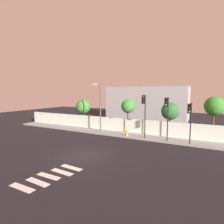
% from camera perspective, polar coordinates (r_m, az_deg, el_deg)
% --- Properties ---
extents(ground_plane, '(80.00, 80.00, 0.00)m').
position_cam_1_polar(ground_plane, '(15.71, -9.23, -13.77)').
color(ground_plane, black).
extents(sidewalk, '(36.00, 2.40, 0.15)m').
position_cam_1_polar(sidewalk, '(22.49, 3.52, -7.33)').
color(sidewalk, gray).
rests_on(sidewalk, ground).
extents(perimeter_wall, '(36.00, 0.18, 1.80)m').
position_cam_1_polar(perimeter_wall, '(23.44, 4.84, -4.35)').
color(perimeter_wall, silver).
rests_on(perimeter_wall, sidewalk).
extents(crosswalk_marking, '(2.51, 3.88, 0.01)m').
position_cam_1_polar(crosswalk_marking, '(12.67, -19.58, -19.14)').
color(crosswalk_marking, silver).
rests_on(crosswalk_marking, ground).
extents(traffic_light_left, '(0.36, 1.39, 4.95)m').
position_cam_1_polar(traffic_light_left, '(19.65, 10.43, 1.45)').
color(traffic_light_left, black).
rests_on(traffic_light_left, sidewalk).
extents(traffic_light_center, '(0.35, 1.21, 4.72)m').
position_cam_1_polar(traffic_light_center, '(19.17, 17.45, 0.65)').
color(traffic_light_center, black).
rests_on(traffic_light_center, sidewalk).
extents(traffic_light_right, '(0.35, 1.82, 4.21)m').
position_cam_1_polar(traffic_light_right, '(18.57, 24.05, -0.78)').
color(traffic_light_right, black).
rests_on(traffic_light_right, sidewalk).
extents(street_lamp_curbside, '(0.68, 1.84, 6.37)m').
position_cam_1_polar(street_lamp_curbside, '(22.70, -4.07, 2.65)').
color(street_lamp_curbside, '#4C4C51').
rests_on(street_lamp_curbside, sidewalk).
extents(fire_hydrant, '(0.44, 0.26, 0.85)m').
position_cam_1_polar(fire_hydrant, '(21.47, 4.90, -6.55)').
color(fire_hydrant, gold).
rests_on(fire_hydrant, sidewalk).
extents(roadside_tree_leftmost, '(2.29, 2.29, 4.26)m').
position_cam_1_polar(roadside_tree_leftmost, '(28.65, -9.38, 1.69)').
color(roadside_tree_leftmost, brown).
rests_on(roadside_tree_leftmost, ground).
extents(roadside_tree_midleft, '(1.90, 1.90, 4.42)m').
position_cam_1_polar(roadside_tree_midleft, '(24.72, 5.21, 1.80)').
color(roadside_tree_midleft, brown).
rests_on(roadside_tree_midleft, ground).
extents(roadside_tree_midright, '(2.19, 2.19, 4.16)m').
position_cam_1_polar(roadside_tree_midright, '(23.18, 18.36, 0.21)').
color(roadside_tree_midright, brown).
rests_on(roadside_tree_midright, ground).
extents(roadside_tree_rightmost, '(2.14, 2.14, 4.95)m').
position_cam_1_polar(roadside_tree_rightmost, '(22.83, 30.31, 1.63)').
color(roadside_tree_rightmost, brown).
rests_on(roadside_tree_rightmost, ground).
extents(low_building_distant, '(15.99, 6.00, 6.54)m').
position_cam_1_polar(low_building_distant, '(36.82, 11.21, 2.90)').
color(low_building_distant, '#A1A1A1').
rests_on(low_building_distant, ground).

